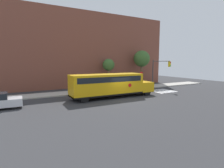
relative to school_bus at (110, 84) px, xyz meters
name	(u,v)px	position (x,y,z in m)	size (l,w,h in m)	color
ground_plane	(122,99)	(0.81, -1.36, -1.68)	(60.00, 60.00, 0.00)	#333335
sidewalk_strip	(99,91)	(0.81, 5.14, -1.60)	(44.00, 3.00, 0.15)	#B2ADA3
building_backdrop	(84,50)	(0.81, 11.64, 4.76)	(32.00, 4.00, 12.89)	brown
crosswalk_stripes	(162,91)	(9.23, 0.64, -1.68)	(3.30, 3.20, 0.01)	white
school_bus	(110,84)	(0.00, 0.00, 0.00)	(10.80, 2.57, 2.91)	#EAA80F
stop_sign	(141,77)	(8.01, 4.26, 0.18)	(0.73, 0.10, 2.79)	#38383A
traffic_light	(159,69)	(10.17, 2.54, 1.53)	(0.28, 3.85, 4.74)	#38383A
tree_near_sidewalk	(142,59)	(10.59, 7.54, 3.25)	(3.01, 3.01, 6.50)	brown
tree_far_sidewalk	(108,65)	(3.88, 8.03, 2.14)	(2.05, 2.05, 4.92)	brown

